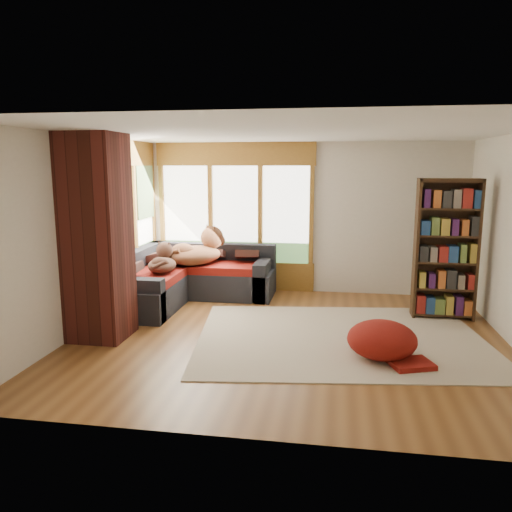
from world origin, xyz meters
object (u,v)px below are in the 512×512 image
(area_rug, at_px, (340,338))
(pouf, at_px, (382,339))
(brick_chimney, at_px, (97,238))
(bookshelf, at_px, (446,250))
(dog_brindle, at_px, (163,262))
(sectional_sofa, at_px, (182,280))
(dog_tan, at_px, (199,250))

(area_rug, relative_size, pouf, 4.56)
(brick_chimney, distance_m, bookshelf, 4.81)
(brick_chimney, xyz_separation_m, dog_brindle, (0.33, 1.45, -0.57))
(brick_chimney, height_order, sectional_sofa, brick_chimney)
(sectional_sofa, bearing_deg, area_rug, -33.64)
(brick_chimney, distance_m, sectional_sofa, 2.32)
(sectional_sofa, distance_m, dog_tan, 0.58)
(bookshelf, relative_size, pouf, 2.53)
(brick_chimney, distance_m, dog_tan, 2.28)
(bookshelf, bearing_deg, dog_tan, 171.99)
(area_rug, xyz_separation_m, dog_brindle, (-2.74, 1.03, 0.72))
(dog_brindle, bearing_deg, pouf, -126.16)
(brick_chimney, bearing_deg, dog_brindle, 77.34)
(sectional_sofa, xyz_separation_m, pouf, (3.09, -2.22, -0.07))
(brick_chimney, height_order, dog_brindle, brick_chimney)
(sectional_sofa, bearing_deg, dog_brindle, -103.27)
(bookshelf, distance_m, dog_tan, 3.86)
(area_rug, distance_m, pouf, 0.79)
(dog_tan, bearing_deg, brick_chimney, -152.85)
(area_rug, bearing_deg, sectional_sofa, 148.22)
(sectional_sofa, bearing_deg, brick_chimney, -104.16)
(brick_chimney, height_order, dog_tan, brick_chimney)
(area_rug, bearing_deg, brick_chimney, -172.15)
(area_rug, bearing_deg, bookshelf, 37.86)
(brick_chimney, bearing_deg, sectional_sofa, 77.71)
(brick_chimney, relative_size, pouf, 3.25)
(dog_brindle, bearing_deg, sectional_sofa, -20.78)
(dog_brindle, bearing_deg, brick_chimney, 157.96)
(pouf, xyz_separation_m, dog_brindle, (-3.21, 1.62, 0.50))
(pouf, bearing_deg, dog_tan, 141.06)
(bookshelf, bearing_deg, area_rug, -142.14)
(pouf, relative_size, dog_brindle, 1.07)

